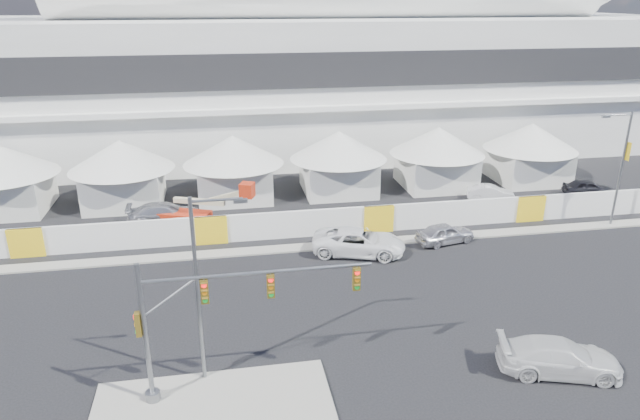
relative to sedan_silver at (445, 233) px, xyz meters
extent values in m
plane|color=black|center=(-10.04, -11.67, -0.71)|extent=(160.00, 160.00, 0.00)
cube|color=gray|center=(-16.04, -14.67, -0.64)|extent=(10.00, 5.00, 0.15)
cube|color=gray|center=(9.96, 0.83, -0.65)|extent=(80.00, 1.20, 0.12)
cube|color=silver|center=(-2.04, 30.33, 6.29)|extent=(80.00, 24.00, 14.00)
cube|color=black|center=(-2.04, 18.18, 9.09)|extent=(68.00, 0.30, 3.20)
cube|color=silver|center=(-2.04, 17.93, 5.59)|extent=(72.00, 0.80, 0.50)
cube|color=silver|center=(-32.04, 12.33, 0.79)|extent=(6.00, 6.00, 3.00)
cone|color=silver|center=(-32.04, 12.33, 3.49)|extent=(8.40, 8.40, 2.40)
cube|color=silver|center=(-23.04, 12.33, 0.79)|extent=(6.00, 6.00, 3.00)
cone|color=silver|center=(-23.04, 12.33, 3.49)|extent=(8.40, 8.40, 2.40)
cube|color=silver|center=(-14.04, 12.33, 0.79)|extent=(6.00, 6.00, 3.00)
cone|color=silver|center=(-14.04, 12.33, 3.49)|extent=(8.40, 8.40, 2.40)
cube|color=silver|center=(-5.04, 12.33, 0.79)|extent=(6.00, 6.00, 3.00)
cone|color=silver|center=(-5.04, 12.33, 3.49)|extent=(8.40, 8.40, 2.40)
cube|color=silver|center=(3.96, 12.33, 0.79)|extent=(6.00, 6.00, 3.00)
cone|color=silver|center=(3.96, 12.33, 3.49)|extent=(8.40, 8.40, 2.40)
cube|color=silver|center=(12.96, 12.33, 0.79)|extent=(6.00, 6.00, 3.00)
cone|color=silver|center=(12.96, 12.33, 3.49)|extent=(8.40, 8.40, 2.40)
cube|color=silver|center=(-4.04, 2.83, 0.29)|extent=(70.00, 0.25, 2.00)
imported|color=silver|center=(0.00, 0.00, 0.00)|extent=(2.53, 4.44, 1.42)
imported|color=white|center=(-6.35, -0.68, 0.14)|extent=(4.55, 6.73, 1.71)
imported|color=silver|center=(-0.42, -14.81, 0.09)|extent=(3.68, 5.90, 1.60)
imported|color=silver|center=(7.17, 7.73, -0.07)|extent=(2.54, 4.13, 1.28)
imported|color=black|center=(16.00, 7.38, -0.01)|extent=(2.61, 4.41, 1.41)
imported|color=silver|center=(-19.49, 7.15, 0.09)|extent=(2.43, 5.62, 1.61)
cylinder|color=slate|center=(-18.55, -13.69, 2.64)|extent=(0.21, 0.21, 6.40)
cylinder|color=slate|center=(-18.55, -13.69, -0.36)|extent=(0.62, 0.62, 0.40)
cylinder|color=slate|center=(-13.85, -13.69, 5.04)|extent=(9.39, 0.14, 0.14)
cube|color=#594714|center=(-16.06, -13.69, 4.39)|extent=(0.32, 0.22, 1.05)
cube|color=#594714|center=(-13.39, -13.69, 4.39)|extent=(0.32, 0.22, 1.05)
cube|color=#594714|center=(-9.78, -13.69, 4.39)|extent=(0.32, 0.22, 1.05)
cube|color=#594714|center=(-18.77, -13.69, 3.17)|extent=(0.22, 0.32, 1.05)
cylinder|color=gray|center=(-16.41, -12.47, 3.73)|extent=(0.17, 0.17, 8.58)
cylinder|color=gray|center=(-15.36, -12.47, 7.83)|extent=(2.10, 0.11, 0.11)
cube|color=gray|center=(-14.40, -12.47, 7.73)|extent=(0.57, 0.24, 0.14)
cylinder|color=slate|center=(13.55, 0.83, 3.60)|extent=(0.17, 0.17, 8.62)
cylinder|color=slate|center=(12.50, 0.83, 7.72)|extent=(2.11, 0.11, 0.11)
cube|color=slate|center=(11.54, 0.83, 7.62)|extent=(0.57, 0.24, 0.14)
cube|color=yellow|center=(13.79, 0.83, 5.04)|extent=(0.03, 0.57, 1.34)
cube|color=#B82A11|center=(-18.00, 6.30, -0.14)|extent=(4.10, 2.97, 1.15)
cube|color=beige|center=(-16.75, 6.30, 1.37)|extent=(3.80, 1.84, 0.36)
cube|color=beige|center=(-14.46, 6.30, 2.00)|extent=(2.96, 1.46, 1.26)
cube|color=#B82A11|center=(-13.00, 6.30, 2.52)|extent=(1.22, 1.22, 1.04)
camera|label=1|loc=(-15.08, -34.46, 15.55)|focal=32.00mm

